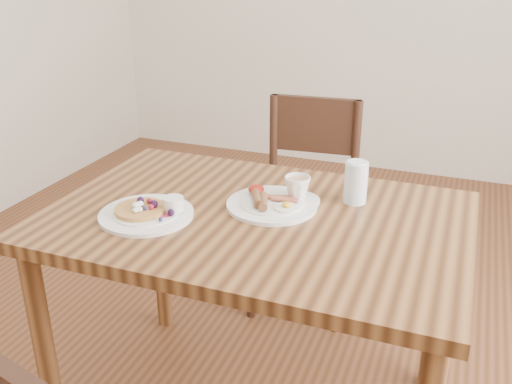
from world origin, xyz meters
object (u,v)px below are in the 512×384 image
(chair_far, at_px, (307,194))
(water_glass, at_px, (356,182))
(teacup_saucer, at_px, (297,191))
(breakfast_plate, at_px, (270,203))
(pancake_plate, at_px, (148,212))
(dining_table, at_px, (256,244))

(chair_far, bearing_deg, water_glass, 113.16)
(teacup_saucer, xyz_separation_m, water_glass, (0.16, 0.06, 0.03))
(teacup_saucer, height_order, water_glass, water_glass)
(breakfast_plate, bearing_deg, pancake_plate, -148.23)
(dining_table, bearing_deg, water_glass, 37.46)
(chair_far, relative_size, breakfast_plate, 3.26)
(pancake_plate, relative_size, breakfast_plate, 1.00)
(dining_table, relative_size, water_glass, 9.45)
(chair_far, height_order, pancake_plate, chair_far)
(chair_far, relative_size, teacup_saucer, 6.29)
(breakfast_plate, relative_size, water_glass, 2.13)
(dining_table, distance_m, teacup_saucer, 0.20)
(breakfast_plate, relative_size, teacup_saucer, 1.93)
(dining_table, bearing_deg, teacup_saucer, 56.67)
(chair_far, xyz_separation_m, breakfast_plate, (0.08, -0.70, 0.27))
(teacup_saucer, bearing_deg, water_glass, 20.71)
(chair_far, height_order, teacup_saucer, chair_far)
(breakfast_plate, distance_m, teacup_saucer, 0.09)
(dining_table, bearing_deg, chair_far, 94.64)
(chair_far, height_order, breakfast_plate, chair_far)
(dining_table, distance_m, water_glass, 0.35)
(pancake_plate, bearing_deg, water_glass, 30.52)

